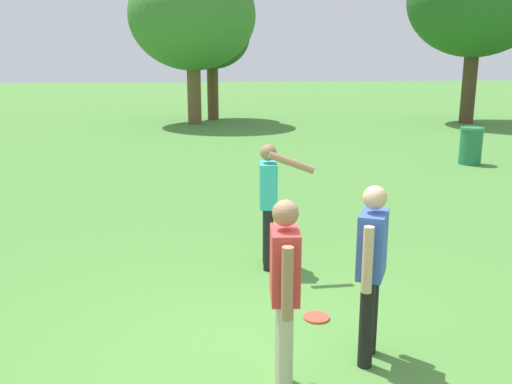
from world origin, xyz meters
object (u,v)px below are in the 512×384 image
(frisbee, at_px, (316,317))
(trash_can_further_along, at_px, (471,146))
(person_catcher, at_px, (269,196))
(tree_broad_center, at_px, (192,16))
(person_bystander, at_px, (371,263))
(tree_far_right, at_px, (212,37))
(person_thrower, at_px, (285,285))

(frisbee, bearing_deg, trash_can_further_along, 53.40)
(person_catcher, height_order, frisbee, person_catcher)
(tree_broad_center, bearing_deg, person_bystander, -86.49)
(frisbee, distance_m, trash_can_further_along, 10.10)
(person_bystander, xyz_separation_m, frisbee, (-0.27, 0.85, -0.93))
(tree_far_right, bearing_deg, trash_can_further_along, -62.31)
(person_catcher, height_order, person_bystander, same)
(person_thrower, bearing_deg, tree_broad_center, 90.92)
(person_catcher, height_order, tree_broad_center, tree_broad_center)
(person_thrower, xyz_separation_m, person_catcher, (0.30, 2.80, 0.02))
(person_bystander, bearing_deg, person_thrower, -155.79)
(frisbee, relative_size, tree_far_right, 0.06)
(person_catcher, bearing_deg, person_thrower, -96.21)
(person_bystander, bearing_deg, trash_can_further_along, 57.30)
(person_catcher, bearing_deg, person_bystander, -77.28)
(frisbee, xyz_separation_m, tree_broad_center, (-0.89, 18.10, 4.32))
(person_thrower, distance_m, trash_can_further_along, 11.44)
(tree_broad_center, bearing_deg, tree_far_right, 61.09)
(frisbee, xyz_separation_m, trash_can_further_along, (6.02, 8.10, 0.47))
(frisbee, xyz_separation_m, tree_far_right, (-0.04, 19.64, 3.55))
(frisbee, height_order, tree_broad_center, tree_broad_center)
(tree_broad_center, distance_m, tree_far_right, 1.92)
(person_catcher, height_order, tree_far_right, tree_far_right)
(frisbee, bearing_deg, person_thrower, -115.15)
(person_bystander, distance_m, tree_far_right, 20.66)
(person_bystander, height_order, trash_can_further_along, person_bystander)
(person_bystander, relative_size, frisbee, 5.89)
(person_bystander, relative_size, tree_broad_center, 0.25)
(person_thrower, relative_size, tree_broad_center, 0.25)
(person_thrower, relative_size, person_catcher, 1.00)
(tree_far_right, bearing_deg, person_thrower, -91.48)
(tree_broad_center, height_order, tree_far_right, tree_broad_center)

